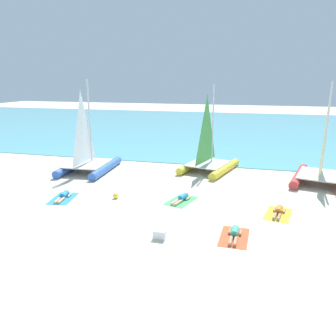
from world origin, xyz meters
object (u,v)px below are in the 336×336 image
object	(u,v)px
towel_rightmost	(278,214)
beach_ball	(116,196)
sunbather_center_left	(182,198)
cooler_box	(160,234)
sunbather_center_right	(234,233)
sunbather_leftmost	(63,196)
towel_leftmost	(63,198)
sailboat_yellow	(208,159)
sailboat_red	(321,169)
towel_center_right	(234,237)
sunbather_rightmost	(279,211)
towel_center_left	(181,201)
sailboat_blue	(88,158)

from	to	relation	value
towel_rightmost	beach_ball	size ratio (longest dim) A/B	6.18
sunbather_center_left	towel_rightmost	bearing A→B (deg)	8.78
towel_rightmost	cooler_box	size ratio (longest dim) A/B	3.80
sunbather_center_right	sunbather_leftmost	bearing A→B (deg)	168.16
towel_leftmost	sailboat_yellow	bearing A→B (deg)	48.30
sailboat_red	towel_rightmost	distance (m)	6.33
sunbather_leftmost	towel_rightmost	xyz separation A→B (m)	(10.94, 0.61, -0.13)
sailboat_yellow	towel_rightmost	bearing A→B (deg)	-42.52
sailboat_yellow	towel_rightmost	world-z (taller)	sailboat_yellow
towel_center_right	towel_rightmost	size ratio (longest dim) A/B	1.00
towel_rightmost	sunbather_rightmost	distance (m)	0.14
sunbather_leftmost	towel_rightmost	world-z (taller)	sunbather_leftmost
sunbather_rightmost	sailboat_red	bearing A→B (deg)	75.26
sailboat_yellow	towel_center_left	xyz separation A→B (m)	(-0.52, -6.23, -0.86)
sunbather_center_left	sunbather_rightmost	world-z (taller)	same
sunbather_leftmost	cooler_box	world-z (taller)	cooler_box
sailboat_red	sunbather_rightmost	bearing A→B (deg)	-101.89
sailboat_yellow	beach_ball	world-z (taller)	sailboat_yellow
towel_center_left	towel_rightmost	distance (m)	4.82
sunbather_leftmost	sunbather_center_left	world-z (taller)	same
cooler_box	sailboat_red	bearing A→B (deg)	51.87
sailboat_blue	towel_center_right	bearing A→B (deg)	-38.86
towel_center_left	towel_center_right	size ratio (longest dim) A/B	1.00
sunbather_leftmost	towel_center_right	size ratio (longest dim) A/B	0.82
sunbather_rightmost	towel_rightmost	bearing A→B (deg)	-90.00
sunbather_rightmost	towel_center_right	bearing A→B (deg)	-111.15
sunbather_center_right	cooler_box	distance (m)	3.01
sailboat_blue	sailboat_red	world-z (taller)	sailboat_blue
sailboat_yellow	sunbather_center_right	size ratio (longest dim) A/B	3.72
sunbather_center_left	towel_rightmost	world-z (taller)	sunbather_center_left
sunbather_center_left	sunbather_center_right	xyz separation A→B (m)	(2.93, -3.46, 0.00)
sailboat_blue	towel_leftmost	bearing A→B (deg)	-79.51
sunbather_center_right	towel_rightmost	size ratio (longest dim) A/B	0.82
towel_leftmost	towel_rightmost	xyz separation A→B (m)	(10.92, 0.68, 0.00)
cooler_box	sunbather_rightmost	bearing A→B (deg)	39.02
sunbather_leftmost	beach_ball	bearing A→B (deg)	4.13
sailboat_yellow	towel_rightmost	distance (m)	8.07
towel_center_left	towel_rightmost	bearing A→B (deg)	-6.69
towel_center_left	cooler_box	world-z (taller)	cooler_box
sunbather_leftmost	sunbather_center_right	bearing A→B (deg)	-23.21
cooler_box	beach_ball	bearing A→B (deg)	132.79
sailboat_blue	cooler_box	distance (m)	11.23
sunbather_center_left	sunbather_leftmost	bearing A→B (deg)	-152.39
sunbather_center_right	cooler_box	bearing A→B (deg)	-160.35
towel_center_right	sunbather_rightmost	xyz separation A→B (m)	(1.85, 2.97, 0.13)
sailboat_red	towel_center_left	distance (m)	9.09
towel_center_left	beach_ball	bearing A→B (deg)	-171.44
sunbather_leftmost	towel_rightmost	distance (m)	10.95
sunbather_center_right	sailboat_blue	bearing A→B (deg)	146.23
sailboat_red	sunbather_center_left	xyz separation A→B (m)	(-7.46, -5.03, -0.77)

